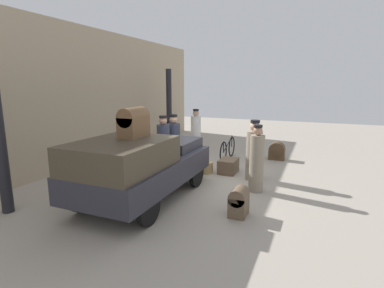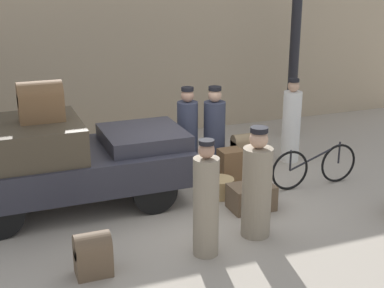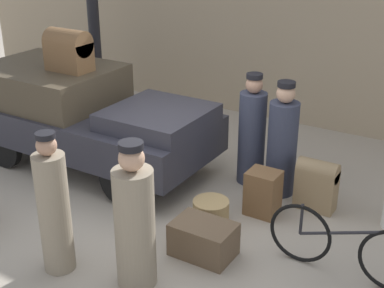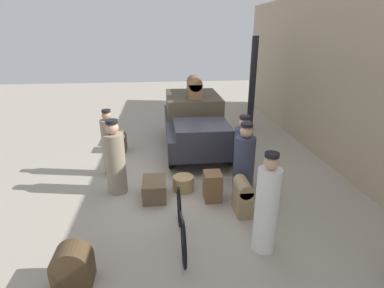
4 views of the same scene
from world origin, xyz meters
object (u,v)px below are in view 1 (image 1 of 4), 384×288
Objects in this scene: porter_with_bicycle at (163,145)px; trunk_large_brown at (193,157)px; conductor_in_dark_uniform at (196,134)px; trunk_umber_medium at (277,152)px; porter_carrying_trunk at (174,142)px; trunk_barrel_dark at (186,150)px; trunk_on_truck_roof at (134,122)px; bicycle at (228,149)px; porter_lifting_near_truck at (257,161)px; wicker_basket at (205,167)px; suitcase_small_leather at (228,166)px; porter_standing_middle at (254,153)px; truck at (141,164)px; suitcase_black_upright at (239,201)px.

trunk_large_brown is at bearing -54.29° from porter_with_bicycle.
trunk_umber_medium is at bearing -82.09° from conductor_in_dark_uniform.
conductor_in_dark_uniform is at bearing -3.35° from porter_carrying_trunk.
porter_with_bicycle reaches higher than trunk_barrel_dark.
bicycle is at bearing -9.23° from trunk_on_truck_roof.
porter_with_bicycle reaches higher than porter_lifting_near_truck.
wicker_basket is 0.28× the size of porter_with_bicycle.
trunk_large_brown is 0.85× the size of suitcase_small_leather.
porter_carrying_trunk is 3.54m from trunk_on_truck_roof.
porter_standing_middle is 2.72× the size of trunk_large_brown.
porter_carrying_trunk is at bearing 11.83° from trunk_on_truck_roof.
truck is 8.12× the size of wicker_basket.
suitcase_small_leather is at bearing 153.17° from trunk_umber_medium.
conductor_in_dark_uniform reaches higher than trunk_large_brown.
trunk_umber_medium is 0.86× the size of suitcase_small_leather.
porter_standing_middle is at bearing -36.70° from trunk_on_truck_roof.
bicycle is 2.85× the size of trunk_umber_medium.
porter_standing_middle is at bearing -90.01° from porter_with_bicycle.
porter_with_bicycle is 2.33× the size of trunk_barrel_dark.
conductor_in_dark_uniform is 2.52× the size of trunk_on_truck_roof.
porter_lifting_near_truck is at bearing -106.44° from porter_with_bicycle.
porter_with_bicycle is 1.22m from trunk_barrel_dark.
suitcase_small_leather is 1.01× the size of trunk_barrel_dark.
porter_lifting_near_truck is at bearing -115.60° from porter_carrying_trunk.
conductor_in_dark_uniform is at bearing 31.46° from suitcase_black_upright.
trunk_barrel_dark reaches higher than trunk_umber_medium.
wicker_basket is 0.80× the size of suitcase_black_upright.
porter_lifting_near_truck is at bearing -51.41° from trunk_on_truck_roof.
porter_standing_middle is (-2.20, -2.66, -0.03)m from conductor_in_dark_uniform.
trunk_on_truck_roof reaches higher than porter_carrying_trunk.
trunk_barrel_dark is (-0.77, 1.27, 0.01)m from bicycle.
suitcase_small_leather is (0.36, -2.03, -0.56)m from porter_with_bicycle.
truck is 2.30× the size of porter_standing_middle.
conductor_in_dark_uniform is 1.03× the size of porter_lifting_near_truck.
suitcase_small_leather is (1.28, 1.09, -0.56)m from porter_lifting_near_truck.
porter_carrying_trunk is 0.82m from trunk_large_brown.
porter_carrying_trunk is at bearing 124.33° from trunk_umber_medium.
porter_carrying_trunk is at bearing 64.40° from porter_lifting_near_truck.
truck is 2.24× the size of conductor_in_dark_uniform.
suitcase_black_upright reaches higher than wicker_basket.
trunk_barrel_dark is at bearing 117.28° from trunk_umber_medium.
porter_lifting_near_truck is 2.32× the size of trunk_barrel_dark.
trunk_umber_medium is at bearing -24.63° from truck.
trunk_barrel_dark is at bearing 7.48° from trunk_on_truck_roof.
suitcase_small_leather is (0.27, -0.65, 0.04)m from wicker_basket.
trunk_large_brown is 0.85× the size of trunk_barrel_dark.
trunk_on_truck_roof is at bearing 96.92° from suitcase_black_upright.
trunk_umber_medium is (5.18, -2.37, -0.58)m from truck.
trunk_on_truck_roof is (-3.14, 1.23, 1.64)m from suitcase_small_leather.
porter_standing_middle is 2.32× the size of trunk_barrel_dark.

